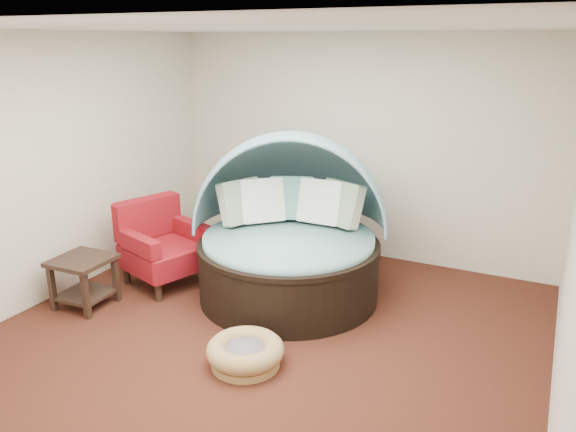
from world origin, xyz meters
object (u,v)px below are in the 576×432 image
at_px(red_armchair, 162,246).
at_px(canopy_daybed, 289,222).
at_px(pet_basket, 245,353).
at_px(side_table, 84,275).

bearing_deg(red_armchair, canopy_daybed, 33.46).
xyz_separation_m(pet_basket, side_table, (-2.10, 0.24, 0.23)).
height_order(canopy_daybed, red_armchair, canopy_daybed).
height_order(red_armchair, side_table, red_armchair).
relative_size(canopy_daybed, red_armchair, 2.47).
height_order(pet_basket, red_armchair, red_armchair).
relative_size(canopy_daybed, side_table, 4.42).
bearing_deg(side_table, red_armchair, 68.07).
bearing_deg(canopy_daybed, side_table, -167.21).
distance_m(canopy_daybed, side_table, 2.24).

